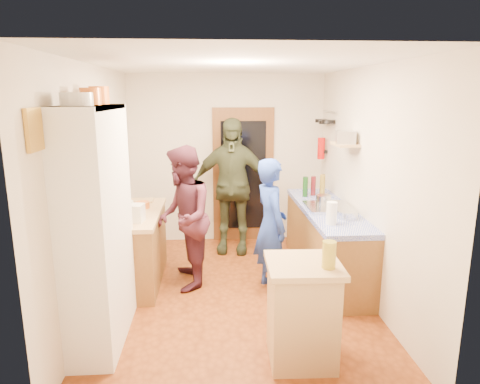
{
  "coord_description": "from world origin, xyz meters",
  "views": [
    {
      "loc": [
        -0.27,
        -4.62,
        2.28
      ],
      "look_at": [
        0.07,
        0.15,
        1.2
      ],
      "focal_mm": 32.0,
      "sensor_mm": 36.0,
      "label": 1
    }
  ],
  "objects": [
    {
      "name": "floor",
      "position": [
        0.0,
        0.0,
        -0.01
      ],
      "size": [
        3.0,
        4.0,
        0.02
      ],
      "primitive_type": "cube",
      "color": "brown",
      "rests_on": "ground"
    },
    {
      "name": "ceiling",
      "position": [
        0.0,
        0.0,
        2.61
      ],
      "size": [
        3.0,
        4.0,
        0.02
      ],
      "primitive_type": "cube",
      "color": "silver",
      "rests_on": "ground"
    },
    {
      "name": "wall_back",
      "position": [
        0.0,
        2.01,
        1.3
      ],
      "size": [
        3.0,
        0.02,
        2.6
      ],
      "primitive_type": "cube",
      "color": "beige",
      "rests_on": "ground"
    },
    {
      "name": "wall_front",
      "position": [
        0.0,
        -2.01,
        1.3
      ],
      "size": [
        3.0,
        0.02,
        2.6
      ],
      "primitive_type": "cube",
      "color": "beige",
      "rests_on": "ground"
    },
    {
      "name": "wall_left",
      "position": [
        -1.51,
        0.0,
        1.3
      ],
      "size": [
        0.02,
        4.0,
        2.6
      ],
      "primitive_type": "cube",
      "color": "beige",
      "rests_on": "ground"
    },
    {
      "name": "wall_right",
      "position": [
        1.51,
        0.0,
        1.3
      ],
      "size": [
        0.02,
        4.0,
        2.6
      ],
      "primitive_type": "cube",
      "color": "beige",
      "rests_on": "ground"
    },
    {
      "name": "door_frame",
      "position": [
        0.25,
        1.97,
        1.05
      ],
      "size": [
        0.95,
        0.06,
        2.1
      ],
      "primitive_type": "cube",
      "color": "brown",
      "rests_on": "ground"
    },
    {
      "name": "door_glass",
      "position": [
        0.25,
        1.94,
        1.05
      ],
      "size": [
        0.7,
        0.02,
        1.7
      ],
      "primitive_type": "cube",
      "color": "black",
      "rests_on": "door_frame"
    },
    {
      "name": "hutch_body",
      "position": [
        -1.3,
        -0.8,
        1.1
      ],
      "size": [
        0.4,
        1.2,
        2.2
      ],
      "primitive_type": "cube",
      "color": "white",
      "rests_on": "ground"
    },
    {
      "name": "hutch_top_shelf",
      "position": [
        -1.3,
        -0.8,
        2.18
      ],
      "size": [
        0.4,
        1.14,
        0.04
      ],
      "primitive_type": "cube",
      "color": "white",
      "rests_on": "hutch_body"
    },
    {
      "name": "plate_stack",
      "position": [
        -1.3,
        -1.13,
        2.25
      ],
      "size": [
        0.25,
        0.25,
        0.11
      ],
      "primitive_type": "cylinder",
      "color": "white",
      "rests_on": "hutch_top_shelf"
    },
    {
      "name": "orange_pot_a",
      "position": [
        -1.3,
        -0.72,
        2.27
      ],
      "size": [
        0.18,
        0.18,
        0.15
      ],
      "primitive_type": "cylinder",
      "color": "orange",
      "rests_on": "hutch_top_shelf"
    },
    {
      "name": "orange_pot_b",
      "position": [
        -1.3,
        -0.41,
        2.28
      ],
      "size": [
        0.19,
        0.19,
        0.16
      ],
      "primitive_type": "cylinder",
      "color": "orange",
      "rests_on": "hutch_top_shelf"
    },
    {
      "name": "left_counter_base",
      "position": [
        -1.2,
        0.45,
        0.42
      ],
      "size": [
        0.6,
        1.4,
        0.85
      ],
      "primitive_type": "cube",
      "color": "brown",
      "rests_on": "ground"
    },
    {
      "name": "left_counter_top",
      "position": [
        -1.2,
        0.45,
        0.88
      ],
      "size": [
        0.64,
        1.44,
        0.05
      ],
      "primitive_type": "cube",
      "color": "tan",
      "rests_on": "left_counter_base"
    },
    {
      "name": "toaster",
      "position": [
        -1.15,
        0.05,
        1.0
      ],
      "size": [
        0.29,
        0.22,
        0.2
      ],
      "primitive_type": "cube",
      "rotation": [
        0.0,
        0.0,
        -0.16
      ],
      "color": "white",
      "rests_on": "left_counter_top"
    },
    {
      "name": "kettle",
      "position": [
        -1.25,
        0.29,
        0.99
      ],
      "size": [
        0.2,
        0.2,
        0.18
      ],
      "primitive_type": "cylinder",
      "rotation": [
        0.0,
        0.0,
        0.26
      ],
      "color": "white",
      "rests_on": "left_counter_top"
    },
    {
      "name": "orange_bowl",
      "position": [
        -1.12,
        0.63,
        0.94
      ],
      "size": [
        0.21,
        0.21,
        0.08
      ],
      "primitive_type": "cylinder",
      "rotation": [
        0.0,
        0.0,
        -0.19
      ],
      "color": "orange",
      "rests_on": "left_counter_top"
    },
    {
      "name": "chopping_board",
      "position": [
        -1.18,
        0.98,
        0.91
      ],
      "size": [
        0.3,
        0.22,
        0.02
      ],
      "primitive_type": "cube",
      "rotation": [
        0.0,
        0.0,
        0.01
      ],
      "color": "tan",
      "rests_on": "left_counter_top"
    },
    {
      "name": "right_counter_base",
      "position": [
        1.2,
        0.5,
        0.42
      ],
      "size": [
        0.6,
        2.2,
        0.84
      ],
      "primitive_type": "cube",
      "color": "brown",
      "rests_on": "ground"
    },
    {
      "name": "right_counter_top",
      "position": [
        1.2,
        0.5,
        0.87
      ],
      "size": [
        0.62,
        2.22,
        0.06
      ],
      "primitive_type": "cube",
      "color": "#172BC2",
      "rests_on": "right_counter_base"
    },
    {
      "name": "hob",
      "position": [
        1.2,
        0.43,
        0.92
      ],
      "size": [
        0.55,
        0.58,
        0.04
      ],
      "primitive_type": "cube",
      "color": "silver",
      "rests_on": "right_counter_top"
    },
    {
      "name": "pot_on_hob",
      "position": [
        1.15,
        0.51,
        1.0
      ],
      "size": [
        0.18,
        0.18,
        0.12
      ],
      "primitive_type": "cylinder",
      "color": "silver",
      "rests_on": "hob"
    },
    {
      "name": "bottle_a",
      "position": [
        1.05,
        1.11,
        1.04
      ],
      "size": [
        0.08,
        0.08,
        0.28
      ],
      "primitive_type": "cylinder",
      "rotation": [
        0.0,
        0.0,
        -0.22
      ],
      "color": "#143F14",
      "rests_on": "right_counter_top"
    },
    {
      "name": "bottle_b",
      "position": [
        1.18,
        1.17,
        1.04
      ],
      "size": [
        0.07,
        0.07,
        0.27
      ],
      "primitive_type": "cylinder",
      "rotation": [
        0.0,
        0.0,
        -0.08
      ],
      "color": "#591419",
      "rests_on": "right_counter_top"
    },
    {
      "name": "bottle_c",
      "position": [
        1.31,
        1.18,
        1.05
      ],
      "size": [
        0.09,
        0.09,
        0.3
      ],
      "primitive_type": "cylinder",
      "rotation": [
        0.0,
        0.0,
        -0.22
      ],
      "color": "olive",
      "rests_on": "right_counter_top"
    },
    {
      "name": "paper_towel",
      "position": [
        1.05,
        -0.21,
        1.03
      ],
      "size": [
        0.12,
        0.12,
        0.25
      ],
      "primitive_type": "cylinder",
      "rotation": [
        0.0,
        0.0,
        0.01
      ],
      "color": "white",
      "rests_on": "right_counter_top"
    },
    {
      "name": "mixing_bowl",
      "position": [
        1.3,
        -0.0,
        0.94
      ],
      "size": [
        0.26,
        0.26,
        0.09
      ],
      "primitive_type": "cylinder",
      "rotation": [
        0.0,
        0.0,
        0.1
      ],
      "color": "silver",
      "rests_on": "right_counter_top"
    },
    {
      "name": "island_base",
      "position": [
        0.51,
        -1.3,
        0.43
      ],
      "size": [
        0.57,
        0.57,
        0.86
      ],
      "primitive_type": "cube",
      "rotation": [
        0.0,
        0.0,
        -0.03
      ],
      "color": "tan",
      "rests_on": "ground"
    },
    {
      "name": "island_top",
      "position": [
        0.51,
        -1.3,
        0.89
      ],
      "size": [
        0.64,
        0.64,
        0.05
      ],
      "primitive_type": "cube",
      "rotation": [
        0.0,
        0.0,
        -0.03
      ],
      "color": "tan",
      "rests_on": "island_base"
    },
    {
      "name": "cutting_board",
      "position": [
        0.46,
        -1.25,
        0.9
      ],
      "size": [
        0.36,
        0.29,
        0.02
      ],
      "primitive_type": "cube",
      "rotation": [
        0.0,
        0.0,
        -0.03
      ],
      "color": "white",
      "rests_on": "island_top"
    },
    {
      "name": "oil_jar",
      "position": [
        0.68,
        -1.42,
        1.02
      ],
      "size": [
        0.12,
        0.12,
        0.23
      ],
      "primitive_type": "cylinder",
      "rotation": [
        0.0,
        0.0,
        -0.03
      ],
      "color": "#AD9E2D",
      "rests_on": "island_top"
    },
    {
      "name": "pan_rail",
      "position": [
        1.46,
        1.52,
        2.05
      ],
      "size": [
        0.02,
        0.65,
        0.02
      ],
      "primitive_type": "cylinder",
      "rotation": [
        1.57,
        0.0,
        0.0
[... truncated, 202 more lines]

